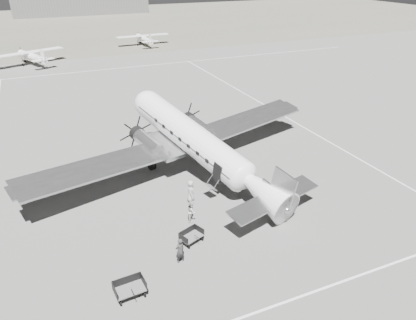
# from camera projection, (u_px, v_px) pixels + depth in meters

# --- Properties ---
(ground) EXTENTS (260.00, 260.00, 0.00)m
(ground) POSITION_uv_depth(u_px,v_px,m) (227.00, 173.00, 33.83)
(ground) COLOR slate
(ground) RESTS_ON ground
(taxi_line_near) EXTENTS (60.00, 0.15, 0.01)m
(taxi_line_near) POSITION_uv_depth(u_px,v_px,m) (339.00, 283.00, 22.33)
(taxi_line_near) COLOR silver
(taxi_line_near) RESTS_ON ground
(taxi_line_right) EXTENTS (0.15, 80.00, 0.01)m
(taxi_line_right) POSITION_uv_depth(u_px,v_px,m) (342.00, 149.00, 38.14)
(taxi_line_right) COLOR silver
(taxi_line_right) RESTS_ON ground
(taxi_line_horizon) EXTENTS (90.00, 0.15, 0.01)m
(taxi_line_horizon) POSITION_uv_depth(u_px,v_px,m) (121.00, 68.00, 66.68)
(taxi_line_horizon) COLOR silver
(taxi_line_horizon) RESTS_ON ground
(grass_infield) EXTENTS (260.00, 90.00, 0.01)m
(grass_infield) POSITION_uv_depth(u_px,v_px,m) (76.00, 24.00, 111.84)
(grass_infield) COLOR #625F53
(grass_infield) RESTS_ON ground
(hangar_main) EXTENTS (42.00, 14.00, 6.60)m
(hangar_main) POSITION_uv_depth(u_px,v_px,m) (80.00, 3.00, 132.70)
(hangar_main) COLOR slate
(hangar_main) RESTS_ON ground
(dc3_airliner) EXTENTS (32.31, 26.44, 5.34)m
(dc3_airliner) POSITION_uv_depth(u_px,v_px,m) (198.00, 145.00, 32.53)
(dc3_airliner) COLOR #B9B9BB
(dc3_airliner) RESTS_ON ground
(light_plane_left) EXTENTS (14.69, 13.48, 2.47)m
(light_plane_left) POSITION_uv_depth(u_px,v_px,m) (31.00, 58.00, 68.13)
(light_plane_left) COLOR white
(light_plane_left) RESTS_ON ground
(light_plane_right) EXTENTS (11.48, 9.51, 2.29)m
(light_plane_right) POSITION_uv_depth(u_px,v_px,m) (144.00, 40.00, 83.83)
(light_plane_right) COLOR white
(light_plane_right) RESTS_ON ground
(baggage_cart_near) EXTENTS (1.78, 1.53, 0.85)m
(baggage_cart_near) POSITION_uv_depth(u_px,v_px,m) (191.00, 237.00, 25.39)
(baggage_cart_near) COLOR #595959
(baggage_cart_near) RESTS_ON ground
(baggage_cart_far) EXTENTS (1.79, 1.33, 0.96)m
(baggage_cart_far) POSITION_uv_depth(u_px,v_px,m) (130.00, 289.00, 21.26)
(baggage_cart_far) COLOR #595959
(baggage_cart_far) RESTS_ON ground
(ground_crew) EXTENTS (0.67, 0.52, 1.63)m
(ground_crew) POSITION_uv_depth(u_px,v_px,m) (180.00, 250.00, 23.57)
(ground_crew) COLOR #323232
(ground_crew) RESTS_ON ground
(ramp_agent) EXTENTS (0.84, 0.91, 1.50)m
(ramp_agent) POSITION_uv_depth(u_px,v_px,m) (192.00, 211.00, 27.37)
(ramp_agent) COLOR beige
(ramp_agent) RESTS_ON ground
(passenger) EXTENTS (0.80, 0.97, 1.69)m
(passenger) POSITION_uv_depth(u_px,v_px,m) (191.00, 191.00, 29.57)
(passenger) COLOR #A9A9A7
(passenger) RESTS_ON ground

